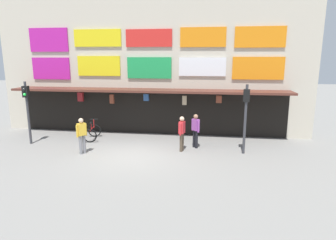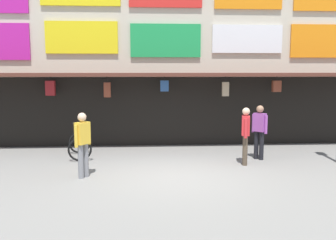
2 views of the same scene
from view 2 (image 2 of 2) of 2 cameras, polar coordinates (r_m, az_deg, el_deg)
ground_plane at (r=9.82m, az=0.95°, el=-8.53°), size 80.00×80.00×0.00m
shopfront at (r=14.04m, az=-0.52°, el=12.65°), size 18.00×2.60×8.00m
bicycle_parked at (r=12.06m, az=-13.49°, el=-3.77°), size 0.91×1.27×1.05m
pedestrian_in_blue at (r=10.92m, az=11.89°, el=-1.94°), size 0.30×0.52×1.68m
pedestrian_in_black at (r=11.69m, az=13.95°, el=-1.38°), size 0.40×0.42×1.68m
pedestrian_in_red at (r=9.65m, az=-13.05°, el=-3.23°), size 0.39×0.45×1.68m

